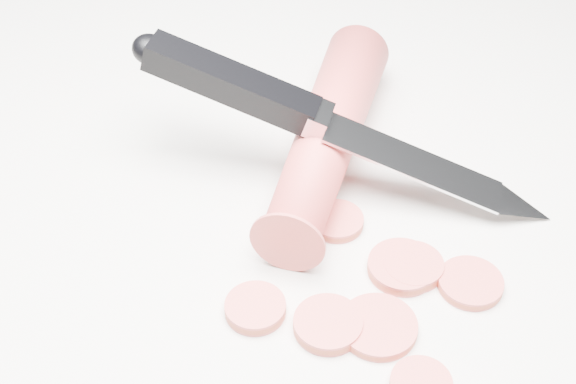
{
  "coord_description": "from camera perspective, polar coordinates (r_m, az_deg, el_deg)",
  "views": [
    {
      "loc": [
        -0.01,
        -0.33,
        0.33
      ],
      "look_at": [
        -0.04,
        -0.0,
        0.02
      ],
      "focal_mm": 50.0,
      "sensor_mm": 36.0,
      "label": 1
    }
  ],
  "objects": [
    {
      "name": "ground",
      "position": [
        0.47,
        5.34,
        -1.92
      ],
      "size": [
        2.4,
        2.4,
        0.0
      ],
      "primitive_type": "plane",
      "color": "beige",
      "rests_on": "ground"
    },
    {
      "name": "carrot",
      "position": [
        0.49,
        2.85,
        4.12
      ],
      "size": [
        0.07,
        0.19,
        0.04
      ],
      "primitive_type": "cylinder",
      "rotation": [
        1.57,
        0.0,
        -0.18
      ],
      "color": "red",
      "rests_on": "ground"
    },
    {
      "name": "carrot_slice_0",
      "position": [
        0.41,
        2.86,
        -9.38
      ],
      "size": [
        0.04,
        0.04,
        0.01
      ],
      "primitive_type": "cylinder",
      "color": "#C2433E",
      "rests_on": "ground"
    },
    {
      "name": "carrot_slice_1",
      "position": [
        0.44,
        8.12,
        -5.3
      ],
      "size": [
        0.04,
        0.04,
        0.01
      ],
      "primitive_type": "cylinder",
      "color": "#C2433E",
      "rests_on": "ground"
    },
    {
      "name": "carrot_slice_2",
      "position": [
        0.42,
        6.43,
        -9.5
      ],
      "size": [
        0.04,
        0.04,
        0.01
      ],
      "primitive_type": "cylinder",
      "color": "#C2433E",
      "rests_on": "ground"
    },
    {
      "name": "carrot_slice_3",
      "position": [
        0.44,
        8.9,
        -5.25
      ],
      "size": [
        0.03,
        0.03,
        0.01
      ],
      "primitive_type": "cylinder",
      "color": "#C2433E",
      "rests_on": "ground"
    },
    {
      "name": "carrot_slice_4",
      "position": [
        0.44,
        12.84,
        -6.33
      ],
      "size": [
        0.03,
        0.03,
        0.01
      ],
      "primitive_type": "cylinder",
      "color": "#C2433E",
      "rests_on": "ground"
    },
    {
      "name": "carrot_slice_5",
      "position": [
        0.46,
        3.47,
        -2.08
      ],
      "size": [
        0.03,
        0.03,
        0.01
      ],
      "primitive_type": "cylinder",
      "color": "#C2433E",
      "rests_on": "ground"
    },
    {
      "name": "carrot_slice_7",
      "position": [
        0.42,
        -2.34,
        -8.25
      ],
      "size": [
        0.03,
        0.03,
        0.01
      ],
      "primitive_type": "cylinder",
      "color": "#C2433E",
      "rests_on": "ground"
    },
    {
      "name": "kitchen_knife",
      "position": [
        0.47,
        3.92,
        4.79
      ],
      "size": [
        0.26,
        0.07,
        0.08
      ],
      "primitive_type": null,
      "color": "#B3B5BA",
      "rests_on": "ground"
    }
  ]
}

